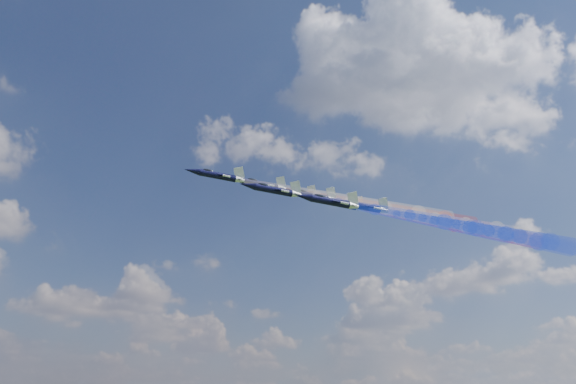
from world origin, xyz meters
TOP-DOWN VIEW (x-y plane):
  - jet_lead at (-29.75, -6.20)m, footprint 16.78×15.53m
  - trail_lead at (-0.49, -17.35)m, footprint 49.18×23.56m
  - jet_inner_left at (-22.74, -17.17)m, footprint 16.78×15.53m
  - trail_inner_left at (6.53, -28.32)m, footprint 49.18×23.56m
  - jet_inner_right at (-15.78, -3.04)m, footprint 16.78×15.53m
  - trail_inner_right at (13.49, -14.18)m, footprint 49.18×23.56m
  - jet_outer_left at (-17.54, -28.85)m, footprint 16.78×15.53m
  - trail_outer_left at (11.73, -39.99)m, footprint 49.18×23.56m
  - jet_center_third at (-9.05, -13.12)m, footprint 16.78×15.53m
  - trail_center_third at (20.22, -24.26)m, footprint 49.18×23.56m
  - jet_outer_right at (-2.74, 1.06)m, footprint 16.78×15.53m
  - trail_outer_right at (26.53, -10.09)m, footprint 49.18×23.56m
  - jet_rear_left at (-3.40, -23.84)m, footprint 16.78×15.53m
  - trail_rear_left at (25.87, -34.98)m, footprint 49.18×23.56m
  - jet_rear_right at (4.08, -8.94)m, footprint 16.78×15.53m
  - trail_rear_right at (33.35, -20.08)m, footprint 49.18×23.56m

SIDE VIEW (x-z plane):
  - trail_outer_left at x=11.73m, z-range 122.06..132.63m
  - trail_rear_left at x=25.87m, z-range 124.72..135.29m
  - jet_outer_left at x=-17.54m, z-range 126.08..134.51m
  - trail_inner_left at x=6.53m, z-range 126.35..136.92m
  - jet_rear_left at x=-3.40m, z-range 128.74..137.16m
  - trail_center_third at x=20.22m, z-range 128.74..139.31m
  - jet_inner_left at x=-22.74m, z-range 130.37..138.79m
  - trail_rear_right at x=33.35m, z-range 130.08..140.65m
  - trail_lead at x=-0.49m, z-range 131.03..141.60m
  - jet_center_third at x=-9.05m, z-range 132.76..141.18m
  - trail_inner_right at x=13.49m, z-range 132.67..143.24m
  - jet_rear_right at x=4.08m, z-range 134.10..142.52m
  - jet_lead at x=-29.75m, z-range 135.05..143.48m
  - trail_outer_right at x=26.53m, z-range 134.17..144.74m
  - jet_inner_right at x=-15.78m, z-range 136.69..145.11m
  - jet_outer_right at x=-2.74m, z-range 138.19..146.62m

